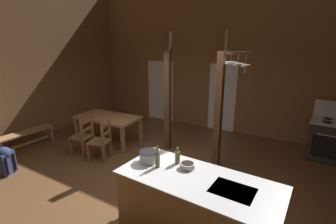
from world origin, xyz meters
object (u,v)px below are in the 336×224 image
at_px(ladderback_chair_near_window, 101,141).
at_px(stockpot_on_counter, 149,156).
at_px(bench_along_left_wall, 25,137).
at_px(bottle_short_on_counter, 177,157).
at_px(mixing_bowl_on_counter, 187,166).
at_px(bottle_tall_on_counter, 158,159).
at_px(ladderback_chair_by_post, 83,136).
at_px(dining_table, 108,119).
at_px(backpack, 5,160).
at_px(kitchen_island, 197,208).

xyz_separation_m(ladderback_chair_near_window, stockpot_on_counter, (2.06, -1.01, 0.55)).
height_order(bench_along_left_wall, bottle_short_on_counter, bottle_short_on_counter).
bearing_deg(bottle_short_on_counter, mixing_bowl_on_counter, -15.97).
height_order(ladderback_chair_near_window, bottle_tall_on_counter, bottle_tall_on_counter).
relative_size(ladderback_chair_by_post, stockpot_on_counter, 2.61).
xyz_separation_m(ladderback_chair_near_window, bottle_short_on_counter, (2.46, -0.84, 0.57)).
distance_m(dining_table, bottle_short_on_counter, 3.48).
relative_size(bench_along_left_wall, bottle_short_on_counter, 5.54).
distance_m(backpack, bottle_tall_on_counter, 3.59).
height_order(ladderback_chair_by_post, backpack, ladderback_chair_by_post).
xyz_separation_m(stockpot_on_counter, bottle_short_on_counter, (0.40, 0.16, 0.02)).
xyz_separation_m(ladderback_chair_by_post, stockpot_on_counter, (2.66, -0.99, 0.55)).
height_order(backpack, mixing_bowl_on_counter, mixing_bowl_on_counter).
height_order(kitchen_island, bench_along_left_wall, kitchen_island).
bearing_deg(bench_along_left_wall, kitchen_island, -6.00).
xyz_separation_m(ladderback_chair_near_window, bottle_tall_on_counter, (2.26, -1.08, 0.60)).
distance_m(kitchen_island, bottle_tall_on_counter, 0.86).
xyz_separation_m(ladderback_chair_near_window, mixing_bowl_on_counter, (2.65, -0.90, 0.51)).
relative_size(dining_table, bottle_short_on_counter, 6.87).
xyz_separation_m(bench_along_left_wall, backpack, (0.93, -0.96, 0.01)).
xyz_separation_m(mixing_bowl_on_counter, bottle_short_on_counter, (-0.19, 0.05, 0.06)).
bearing_deg(bottle_short_on_counter, bench_along_left_wall, 176.36).
height_order(stockpot_on_counter, bottle_short_on_counter, bottle_short_on_counter).
relative_size(kitchen_island, bottle_short_on_counter, 8.71).
bearing_deg(bench_along_left_wall, bottle_tall_on_counter, -6.87).
distance_m(stockpot_on_counter, bottle_short_on_counter, 0.43).
bearing_deg(kitchen_island, dining_table, 151.12).
bearing_deg(bottle_short_on_counter, stockpot_on_counter, -157.80).
relative_size(ladderback_chair_near_window, backpack, 1.59).
height_order(dining_table, ladderback_chair_near_window, ladderback_chair_near_window).
xyz_separation_m(dining_table, bottle_tall_on_counter, (2.83, -1.91, 0.40)).
relative_size(backpack, bottle_tall_on_counter, 1.82).
height_order(backpack, bottle_tall_on_counter, bottle_tall_on_counter).
distance_m(bench_along_left_wall, bottle_tall_on_counter, 4.52).
height_order(ladderback_chair_near_window, stockpot_on_counter, stockpot_on_counter).
height_order(bench_along_left_wall, stockpot_on_counter, stockpot_on_counter).
xyz_separation_m(dining_table, ladderback_chair_near_window, (0.57, -0.83, -0.20)).
distance_m(bench_along_left_wall, mixing_bowl_on_counter, 4.86).
xyz_separation_m(kitchen_island, ladderback_chair_by_post, (-3.49, 1.07, -0.01)).
relative_size(ladderback_chair_near_window, mixing_bowl_on_counter, 4.43).
height_order(stockpot_on_counter, bottle_tall_on_counter, bottle_tall_on_counter).
bearing_deg(bottle_short_on_counter, backpack, -169.73).
xyz_separation_m(bench_along_left_wall, stockpot_on_counter, (4.22, -0.46, 0.70)).
bearing_deg(backpack, ladderback_chair_near_window, 50.95).
height_order(ladderback_chair_near_window, bench_along_left_wall, ladderback_chair_near_window).
height_order(kitchen_island, bottle_tall_on_counter, bottle_tall_on_counter).
bearing_deg(backpack, bottle_short_on_counter, 10.27).
distance_m(bench_along_left_wall, backpack, 1.34).
bearing_deg(dining_table, bottle_short_on_counter, -28.88).
bearing_deg(ladderback_chair_by_post, stockpot_on_counter, -20.53).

